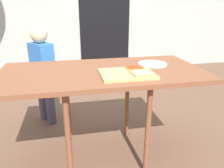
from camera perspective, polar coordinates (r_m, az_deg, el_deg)
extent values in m
plane|color=brown|center=(1.85, -2.26, -18.21)|extent=(16.00, 16.00, 0.00)
cube|color=#ADB2A8|center=(4.04, -8.95, 21.09)|extent=(8.00, 0.20, 2.46)
cube|color=black|center=(3.98, -1.96, 17.99)|extent=(0.90, 0.02, 2.00)
cube|color=brown|center=(1.52, -2.62, 3.12)|extent=(1.43, 0.70, 0.03)
cylinder|color=brown|center=(1.42, -11.52, -14.74)|extent=(0.04, 0.04, 0.69)
cylinder|color=brown|center=(1.50, 9.46, -12.53)|extent=(0.04, 0.04, 0.69)
cylinder|color=brown|center=(1.88, -11.70, -5.62)|extent=(0.04, 0.04, 0.69)
cylinder|color=brown|center=(1.94, 4.04, -4.38)|extent=(0.04, 0.04, 0.69)
cube|color=tan|center=(1.41, 3.97, 2.71)|extent=(0.35, 0.27, 0.02)
cube|color=gold|center=(1.37, 7.67, 2.78)|extent=(0.13, 0.12, 0.01)
cube|color=beige|center=(1.37, 7.68, 3.09)|extent=(0.11, 0.11, 0.00)
cube|color=gold|center=(1.49, 6.04, 4.23)|extent=(0.12, 0.11, 0.01)
cube|color=#B43514|center=(1.49, 6.05, 4.52)|extent=(0.11, 0.10, 0.00)
cylinder|color=white|center=(1.70, 10.70, 5.28)|extent=(0.22, 0.22, 0.01)
cylinder|color=#494354|center=(2.37, -17.88, -4.13)|extent=(0.09, 0.09, 0.43)
cylinder|color=#494354|center=(2.25, -16.06, -5.17)|extent=(0.09, 0.09, 0.43)
cube|color=blue|center=(2.18, -18.09, 5.24)|extent=(0.25, 0.28, 0.39)
sphere|color=#CDBB8A|center=(2.13, -18.89, 12.31)|extent=(0.15, 0.15, 0.15)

